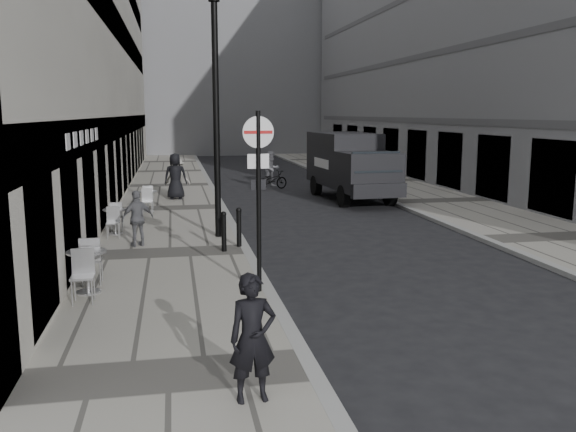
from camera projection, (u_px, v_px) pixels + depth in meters
name	position (u px, v px, depth m)	size (l,w,h in m)	color
sidewalk	(170.00, 209.00, 23.26)	(4.00, 60.00, 0.12)	gray
far_sidewalk	(440.00, 202.00, 25.28)	(4.00, 60.00, 0.12)	gray
building_far	(204.00, 36.00, 58.89)	(24.00, 16.00, 22.00)	slate
walking_man	(253.00, 338.00, 7.55)	(0.60, 0.39, 1.64)	black
sign_post	(258.00, 177.00, 12.00)	(0.62, 0.11, 3.62)	black
lamppost	(216.00, 102.00, 17.21)	(0.31, 0.31, 7.00)	black
bollard_near	(224.00, 233.00, 15.87)	(0.13, 0.13, 0.98)	black
bollard_far	(239.00, 228.00, 16.45)	(0.13, 0.13, 0.99)	black
panel_van	(350.00, 163.00, 26.10)	(2.60, 6.15, 2.84)	black
cyclist	(272.00, 175.00, 29.69)	(1.83, 1.24, 1.87)	black
pedestrian_a	(138.00, 218.00, 16.44)	(0.89, 0.37, 1.52)	#5C5D62
pedestrian_b	(178.00, 178.00, 26.12)	(1.08, 0.62, 1.67)	#9A968F
pedestrian_c	(176.00, 176.00, 25.45)	(0.94, 0.61, 1.92)	black
cafe_table_near	(87.00, 268.00, 12.17)	(0.79, 1.78, 1.01)	#B0B0B3
cafe_table_mid	(148.00, 199.00, 22.30)	(0.70, 1.57, 0.89)	silver
cafe_table_far	(115.00, 219.00, 18.11)	(0.69, 1.56, 0.89)	#BCBCBE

